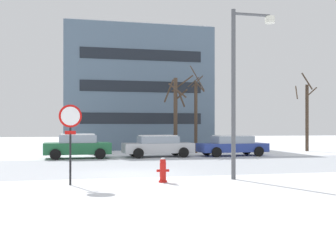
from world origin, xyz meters
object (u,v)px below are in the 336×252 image
object	(u,v)px
stop_sign	(70,129)
street_lamp	(241,77)
parked_car_green	(78,146)
parked_car_silver	(158,146)
fire_hydrant	(163,170)
parked_car_blue	(232,145)

from	to	relation	value
stop_sign	street_lamp	distance (m)	6.39
parked_car_green	parked_car_silver	world-z (taller)	parked_car_green
fire_hydrant	parked_car_blue	size ratio (longest dim) A/B	0.19
stop_sign	street_lamp	size ratio (longest dim) A/B	0.43
street_lamp	parked_car_silver	size ratio (longest dim) A/B	1.39
stop_sign	parked_car_green	xyz separation A→B (m)	(0.03, 11.07, -1.11)
fire_hydrant	parked_car_blue	xyz separation A→B (m)	(6.90, 11.02, 0.27)
parked_car_silver	parked_car_green	bearing A→B (deg)	-179.42
stop_sign	fire_hydrant	bearing A→B (deg)	-1.05
street_lamp	parked_car_silver	xyz separation A→B (m)	(-1.06, 10.95, -3.06)
street_lamp	parked_car_silver	distance (m)	11.42
fire_hydrant	parked_car_blue	world-z (taller)	parked_car_blue
stop_sign	parked_car_green	size ratio (longest dim) A/B	0.66
stop_sign	fire_hydrant	xyz separation A→B (m)	(3.12, -0.06, -1.44)
parked_car_green	parked_car_silver	bearing A→B (deg)	0.58
fire_hydrant	parked_car_green	xyz separation A→B (m)	(-3.09, 11.13, 0.32)
street_lamp	stop_sign	bearing A→B (deg)	-178.42
parked_car_green	parked_car_blue	world-z (taller)	parked_car_green
stop_sign	parked_car_blue	distance (m)	14.90
street_lamp	parked_car_silver	world-z (taller)	street_lamp
fire_hydrant	street_lamp	world-z (taller)	street_lamp
fire_hydrant	parked_car_green	distance (m)	11.55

